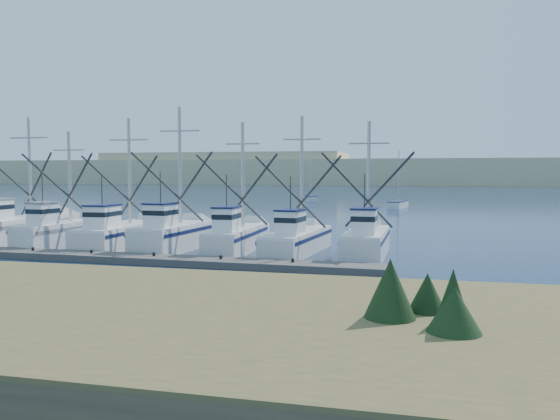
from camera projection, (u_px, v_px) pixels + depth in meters
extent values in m
plane|color=#0B1732|center=(273.00, 290.00, 23.52)|extent=(500.00, 500.00, 0.00)
cube|color=#55524C|center=(138.00, 259.00, 30.74)|extent=(28.04, 2.93, 0.37)
cube|color=tan|center=(393.00, 172.00, 227.22)|extent=(360.00, 60.00, 10.00)
cube|color=silver|center=(17.00, 231.00, 39.17)|extent=(2.97, 9.19, 1.68)
cylinder|color=#B7B2A8|center=(30.00, 168.00, 40.37)|extent=(0.22, 0.22, 7.40)
cube|color=silver|center=(61.00, 235.00, 37.11)|extent=(3.02, 7.14, 1.54)
cube|color=white|center=(43.00, 215.00, 35.28)|extent=(1.44, 1.84, 1.50)
cylinder|color=#B7B2A8|center=(70.00, 177.00, 37.98)|extent=(0.22, 0.22, 6.33)
cube|color=silver|center=(120.00, 237.00, 36.91)|extent=(2.66, 8.39, 1.40)
cube|color=white|center=(103.00, 218.00, 34.72)|extent=(1.53, 2.05, 1.50)
cylinder|color=#B7B2A8|center=(129.00, 172.00, 38.00)|extent=(0.22, 0.22, 7.38)
cube|color=silver|center=(173.00, 238.00, 35.32)|extent=(3.17, 7.26, 1.58)
cube|color=white|center=(161.00, 217.00, 33.45)|extent=(1.63, 1.85, 1.50)
cylinder|color=#B7B2A8|center=(180.00, 166.00, 36.16)|extent=(0.22, 0.22, 7.76)
cube|color=silver|center=(237.00, 241.00, 34.72)|extent=(2.10, 7.77, 1.41)
cube|color=white|center=(227.00, 221.00, 32.69)|extent=(1.21, 1.90, 1.50)
cylinder|color=#B7B2A8|center=(243.00, 175.00, 35.72)|extent=(0.22, 0.22, 6.88)
cube|color=silver|center=(297.00, 243.00, 34.04)|extent=(3.18, 8.37, 1.30)
cube|color=white|center=(290.00, 224.00, 31.91)|extent=(1.52, 2.13, 1.50)
cylinder|color=#B7B2A8|center=(302.00, 174.00, 35.09)|extent=(0.22, 0.22, 7.34)
cube|color=silver|center=(366.00, 245.00, 32.60)|extent=(2.49, 7.28, 1.46)
cube|color=white|center=(364.00, 223.00, 30.70)|extent=(1.36, 1.80, 1.50)
cylinder|color=#B7B2A8|center=(369.00, 176.00, 33.51)|extent=(0.22, 0.22, 6.71)
cube|color=silver|center=(398.00, 205.00, 77.04)|extent=(2.86, 6.58, 0.90)
cylinder|color=#B7B2A8|center=(399.00, 176.00, 77.05)|extent=(0.12, 0.12, 7.20)
cube|color=silver|center=(310.00, 199.00, 94.31)|extent=(3.26, 5.06, 0.90)
cylinder|color=#B7B2A8|center=(310.00, 175.00, 94.32)|extent=(0.12, 0.12, 7.20)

